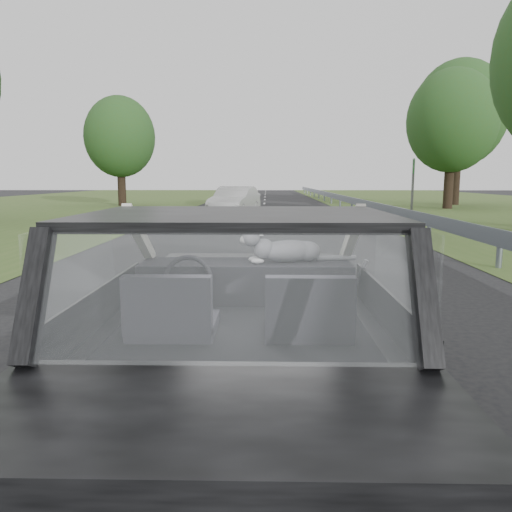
{
  "coord_description": "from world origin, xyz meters",
  "views": [
    {
      "loc": [
        0.16,
        -3.11,
        1.62
      ],
      "look_at": [
        0.08,
        0.52,
        1.06
      ],
      "focal_mm": 35.0,
      "sensor_mm": 36.0,
      "label": 1
    }
  ],
  "objects_px": {
    "subject_car": "(242,320)",
    "other_car": "(235,202)",
    "cat": "(288,250)",
    "highway_sign": "(413,190)"
  },
  "relations": [
    {
      "from": "cat",
      "to": "highway_sign",
      "type": "distance_m",
      "value": 16.96
    },
    {
      "from": "subject_car",
      "to": "other_car",
      "type": "relative_size",
      "value": 1.0
    },
    {
      "from": "subject_car",
      "to": "cat",
      "type": "bearing_deg",
      "value": 63.08
    },
    {
      "from": "highway_sign",
      "to": "subject_car",
      "type": "bearing_deg",
      "value": -94.07
    },
    {
      "from": "cat",
      "to": "other_car",
      "type": "xyz_separation_m",
      "value": [
        -1.52,
        17.46,
        -0.44
      ]
    },
    {
      "from": "subject_car",
      "to": "highway_sign",
      "type": "height_order",
      "value": "highway_sign"
    },
    {
      "from": "subject_car",
      "to": "other_car",
      "type": "xyz_separation_m",
      "value": [
        -1.2,
        18.09,
        -0.07
      ]
    },
    {
      "from": "subject_car",
      "to": "highway_sign",
      "type": "xyz_separation_m",
      "value": [
        5.86,
        16.66,
        0.47
      ]
    },
    {
      "from": "other_car",
      "to": "highway_sign",
      "type": "distance_m",
      "value": 7.22
    },
    {
      "from": "cat",
      "to": "other_car",
      "type": "distance_m",
      "value": 17.53
    }
  ]
}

